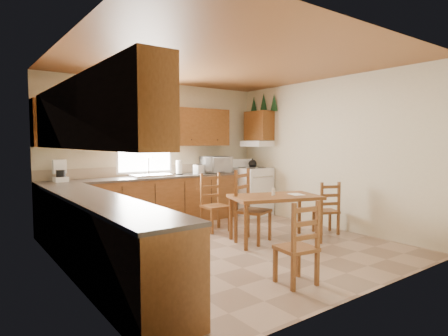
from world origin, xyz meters
TOP-DOWN VIEW (x-y plane):
  - floor at (0.00, 0.00)m, footprint 4.50×4.50m
  - ceiling at (0.00, 0.00)m, footprint 4.50×4.50m
  - wall_left at (-2.25, 0.00)m, footprint 4.50×4.50m
  - wall_right at (2.25, 0.00)m, footprint 4.50×4.50m
  - wall_back at (0.00, 2.25)m, footprint 4.50×4.50m
  - wall_front at (0.00, -2.25)m, footprint 4.50×4.50m
  - lower_cab_back at (-0.38, 1.95)m, footprint 3.75×0.60m
  - lower_cab_left at (-1.95, -0.15)m, footprint 0.60×3.60m
  - counter_back at (-0.38, 1.95)m, footprint 3.75×0.63m
  - counter_left at (-1.95, -0.15)m, footprint 0.63×3.60m
  - backsplash at (-0.38, 2.24)m, footprint 3.75×0.01m
  - upper_cab_back_left at (-1.55, 2.08)m, footprint 1.41×0.33m
  - upper_cab_back_right at (0.86, 2.08)m, footprint 1.25×0.33m
  - upper_cab_left at (-2.08, -0.15)m, footprint 0.33×3.60m
  - upper_cab_stove at (2.08, 1.65)m, footprint 0.33×0.62m
  - range_hood at (2.03, 1.65)m, footprint 0.44×0.62m
  - window_frame at (-0.30, 2.22)m, footprint 1.13×0.02m
  - window_pane at (-0.30, 2.21)m, footprint 1.05×0.01m
  - window_valance at (-0.30, 2.19)m, footprint 1.19×0.01m
  - sink_basin at (-0.30, 1.95)m, footprint 0.75×0.45m
  - pine_decal_a at (2.21, 1.33)m, footprint 0.22×0.22m
  - pine_decal_b at (2.21, 1.65)m, footprint 0.22×0.22m
  - pine_decal_c at (2.21, 1.97)m, footprint 0.22×0.22m
  - stove at (1.88, 1.64)m, footprint 0.68×0.70m
  - coffeemaker at (-1.88, 1.96)m, footprint 0.22×0.26m
  - paper_towel at (0.30, 1.97)m, footprint 0.13×0.13m
  - toaster at (0.74, 1.93)m, footprint 0.25×0.20m
  - microwave at (1.16, 1.95)m, footprint 0.63×0.52m
  - dining_table at (0.76, -0.21)m, footprint 1.53×1.16m
  - chair_near_left at (-0.29, -1.62)m, footprint 0.43×0.42m
  - chair_near_right at (1.83, -0.35)m, footprint 0.48×0.47m
  - chair_far_left at (0.41, 0.91)m, footprint 0.44×0.42m
  - chair_far_right at (0.48, -0.02)m, footprint 0.60×0.59m
  - table_paper at (1.12, -0.33)m, footprint 0.26×0.30m
  - table_card at (0.76, -0.18)m, footprint 0.09×0.05m

SIDE VIEW (x-z plane):
  - floor at x=0.00m, z-range 0.00..0.00m
  - dining_table at x=0.76m, z-range 0.00..0.72m
  - lower_cab_back at x=-0.38m, z-range 0.00..0.88m
  - lower_cab_left at x=-1.95m, z-range 0.00..0.88m
  - chair_near_right at x=1.83m, z-range 0.00..0.88m
  - chair_near_left at x=-0.29m, z-range 0.00..0.92m
  - stove at x=1.88m, z-range 0.00..0.99m
  - chair_far_left at x=0.41m, z-range 0.00..1.00m
  - chair_far_right at x=0.48m, z-range 0.00..1.12m
  - table_paper at x=1.12m, z-range 0.72..0.73m
  - table_card at x=0.76m, z-range 0.72..0.84m
  - counter_back at x=-0.38m, z-range 0.88..0.92m
  - counter_left at x=-1.95m, z-range 0.88..0.92m
  - sink_basin at x=-0.30m, z-range 0.92..0.96m
  - toaster at x=0.74m, z-range 0.92..1.10m
  - backsplash at x=-0.38m, z-range 0.92..1.10m
  - paper_towel at x=0.30m, z-range 0.92..1.20m
  - microwave at x=1.16m, z-range 0.92..1.25m
  - coffeemaker at x=-1.88m, z-range 0.92..1.26m
  - wall_left at x=-2.25m, z-range 1.35..1.35m
  - wall_right at x=2.25m, z-range 1.35..1.35m
  - wall_back at x=0.00m, z-range 1.35..1.35m
  - wall_front at x=0.00m, z-range 1.35..1.35m
  - range_hood at x=2.03m, z-range 1.46..1.58m
  - window_frame at x=-0.30m, z-range 0.96..2.14m
  - window_pane at x=-0.30m, z-range 1.00..2.10m
  - upper_cab_back_left at x=-1.55m, z-range 1.48..2.23m
  - upper_cab_back_right at x=0.86m, z-range 1.48..2.23m
  - upper_cab_left at x=-2.08m, z-range 1.48..2.23m
  - upper_cab_stove at x=2.08m, z-range 1.59..2.21m
  - window_valance at x=-0.30m, z-range 1.93..2.17m
  - pine_decal_a at x=2.21m, z-range 2.20..2.56m
  - pine_decal_c at x=2.21m, z-range 2.20..2.56m
  - pine_decal_b at x=2.21m, z-range 2.24..2.60m
  - ceiling at x=0.00m, z-range 2.70..2.70m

